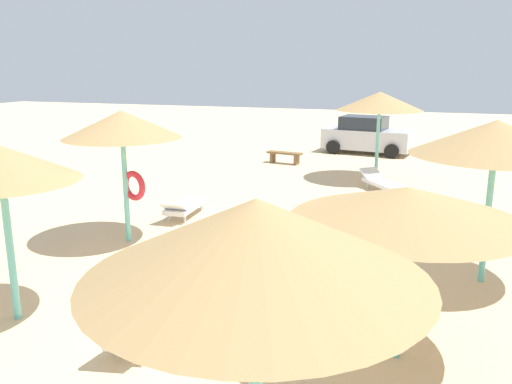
{
  "coord_description": "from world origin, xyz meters",
  "views": [
    {
      "loc": [
        3.71,
        -8.14,
        4.07
      ],
      "look_at": [
        0.0,
        3.0,
        1.2
      ],
      "focal_mm": 36.81,
      "sensor_mm": 36.0,
      "label": 1
    }
  ],
  "objects_px": {
    "parasol_6": "(407,204)",
    "lounger_0": "(141,322)",
    "parasol_0": "(0,164)",
    "parasol_1": "(380,101)",
    "lounger_1": "(381,182)",
    "parked_car": "(367,136)",
    "parasol_3": "(122,126)",
    "bench_0": "(285,155)",
    "parasol_4": "(256,240)",
    "lounger_3": "(184,206)",
    "parasol_5": "(496,138)"
  },
  "relations": [
    {
      "from": "parasol_4",
      "to": "parasol_1",
      "type": "bearing_deg",
      "value": 92.01
    },
    {
      "from": "lounger_0",
      "to": "bench_0",
      "type": "height_order",
      "value": "lounger_0"
    },
    {
      "from": "parasol_1",
      "to": "parked_car",
      "type": "distance_m",
      "value": 6.18
    },
    {
      "from": "parasol_6",
      "to": "lounger_1",
      "type": "distance_m",
      "value": 10.46
    },
    {
      "from": "parasol_3",
      "to": "bench_0",
      "type": "xyz_separation_m",
      "value": [
        0.86,
        10.73,
        -2.38
      ]
    },
    {
      "from": "parasol_5",
      "to": "parasol_1",
      "type": "bearing_deg",
      "value": 108.43
    },
    {
      "from": "parasol_3",
      "to": "lounger_1",
      "type": "xyz_separation_m",
      "value": [
        5.18,
        7.0,
        -2.41
      ]
    },
    {
      "from": "parasol_0",
      "to": "bench_0",
      "type": "relative_size",
      "value": 1.86
    },
    {
      "from": "lounger_3",
      "to": "bench_0",
      "type": "distance_m",
      "value": 8.54
    },
    {
      "from": "parasol_1",
      "to": "parasol_4",
      "type": "bearing_deg",
      "value": -87.99
    },
    {
      "from": "parasol_3",
      "to": "parasol_6",
      "type": "distance_m",
      "value": 7.14
    },
    {
      "from": "parasol_0",
      "to": "parked_car",
      "type": "height_order",
      "value": "parasol_0"
    },
    {
      "from": "parked_car",
      "to": "lounger_0",
      "type": "bearing_deg",
      "value": -93.39
    },
    {
      "from": "parasol_1",
      "to": "bench_0",
      "type": "height_order",
      "value": "parasol_1"
    },
    {
      "from": "parasol_0",
      "to": "bench_0",
      "type": "height_order",
      "value": "parasol_0"
    },
    {
      "from": "lounger_1",
      "to": "lounger_3",
      "type": "relative_size",
      "value": 0.99
    },
    {
      "from": "parasol_0",
      "to": "parasol_3",
      "type": "height_order",
      "value": "parasol_3"
    },
    {
      "from": "lounger_0",
      "to": "parasol_0",
      "type": "bearing_deg",
      "value": -179.93
    },
    {
      "from": "parasol_4",
      "to": "lounger_3",
      "type": "distance_m",
      "value": 10.39
    },
    {
      "from": "parasol_1",
      "to": "parasol_4",
      "type": "height_order",
      "value": "parasol_1"
    },
    {
      "from": "parasol_6",
      "to": "lounger_1",
      "type": "height_order",
      "value": "parasol_6"
    },
    {
      "from": "parasol_5",
      "to": "bench_0",
      "type": "relative_size",
      "value": 2.01
    },
    {
      "from": "lounger_0",
      "to": "parked_car",
      "type": "bearing_deg",
      "value": 86.61
    },
    {
      "from": "parasol_0",
      "to": "parked_car",
      "type": "distance_m",
      "value": 18.87
    },
    {
      "from": "lounger_1",
      "to": "parasol_0",
      "type": "bearing_deg",
      "value": -113.69
    },
    {
      "from": "parked_car",
      "to": "lounger_1",
      "type": "bearing_deg",
      "value": -79.42
    },
    {
      "from": "lounger_1",
      "to": "parasol_4",
      "type": "bearing_deg",
      "value": -89.22
    },
    {
      "from": "lounger_1",
      "to": "bench_0",
      "type": "distance_m",
      "value": 5.71
    },
    {
      "from": "parasol_0",
      "to": "bench_0",
      "type": "distance_m",
      "value": 14.88
    },
    {
      "from": "parasol_3",
      "to": "parasol_5",
      "type": "xyz_separation_m",
      "value": [
        7.72,
        0.06,
        0.05
      ]
    },
    {
      "from": "parasol_4",
      "to": "parasol_6",
      "type": "height_order",
      "value": "parasol_4"
    },
    {
      "from": "parasol_4",
      "to": "lounger_1",
      "type": "relative_size",
      "value": 1.61
    },
    {
      "from": "parasol_0",
      "to": "parasol_4",
      "type": "bearing_deg",
      "value": -27.45
    },
    {
      "from": "parasol_5",
      "to": "parasol_6",
      "type": "xyz_separation_m",
      "value": [
        -1.36,
        -3.28,
        -0.51
      ]
    },
    {
      "from": "parasol_4",
      "to": "lounger_1",
      "type": "bearing_deg",
      "value": 90.78
    },
    {
      "from": "parasol_1",
      "to": "lounger_1",
      "type": "height_order",
      "value": "parasol_1"
    },
    {
      "from": "parasol_5",
      "to": "lounger_1",
      "type": "distance_m",
      "value": 7.78
    },
    {
      "from": "parasol_4",
      "to": "parked_car",
      "type": "bearing_deg",
      "value": 94.31
    },
    {
      "from": "parasol_4",
      "to": "lounger_0",
      "type": "xyz_separation_m",
      "value": [
        -2.68,
        2.6,
        -2.43
      ]
    },
    {
      "from": "parasol_6",
      "to": "lounger_0",
      "type": "distance_m",
      "value": 4.23
    },
    {
      "from": "parasol_3",
      "to": "lounger_3",
      "type": "relative_size",
      "value": 1.58
    },
    {
      "from": "parasol_0",
      "to": "parasol_6",
      "type": "relative_size",
      "value": 0.91
    },
    {
      "from": "parasol_6",
      "to": "lounger_0",
      "type": "bearing_deg",
      "value": -168.19
    },
    {
      "from": "parasol_0",
      "to": "lounger_0",
      "type": "relative_size",
      "value": 1.45
    },
    {
      "from": "parasol_5",
      "to": "parasol_0",
      "type": "bearing_deg",
      "value": -151.18
    },
    {
      "from": "lounger_1",
      "to": "parked_car",
      "type": "distance_m",
      "value": 7.65
    },
    {
      "from": "lounger_3",
      "to": "parked_car",
      "type": "relative_size",
      "value": 0.46
    },
    {
      "from": "parasol_0",
      "to": "lounger_0",
      "type": "bearing_deg",
      "value": 0.07
    },
    {
      "from": "parked_car",
      "to": "parasol_1",
      "type": "bearing_deg",
      "value": -79.67
    },
    {
      "from": "parasol_6",
      "to": "parked_car",
      "type": "relative_size",
      "value": 0.75
    }
  ]
}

